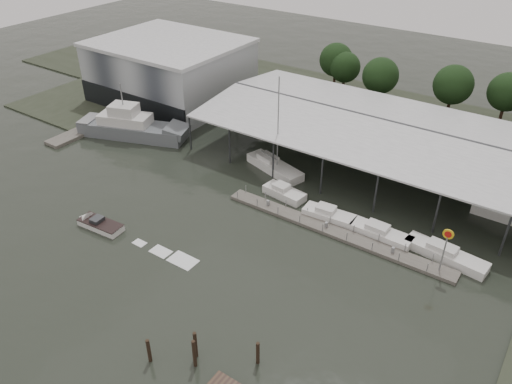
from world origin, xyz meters
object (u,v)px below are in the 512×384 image
Objects in this scene: white_sailboat at (274,166)px; grey_trawler at (133,127)px; speedboat_underway at (97,224)px; shell_fuel_sign at (446,243)px.

grey_trawler is at bearing -154.91° from white_sailboat.
shell_fuel_sign is at bearing -162.43° from speedboat_underway.
shell_fuel_sign is 0.40× the size of white_sailboat.
white_sailboat is 24.65m from speedboat_underway.
grey_trawler is at bearing 174.55° from shell_fuel_sign.
white_sailboat reaches higher than shell_fuel_sign.
grey_trawler is 23.77m from speedboat_underway.
shell_fuel_sign is 26.85m from white_sailboat.
white_sailboat is 0.80× the size of speedboat_underway.
white_sailboat is (-25.38, 8.13, -3.27)m from shell_fuel_sign.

